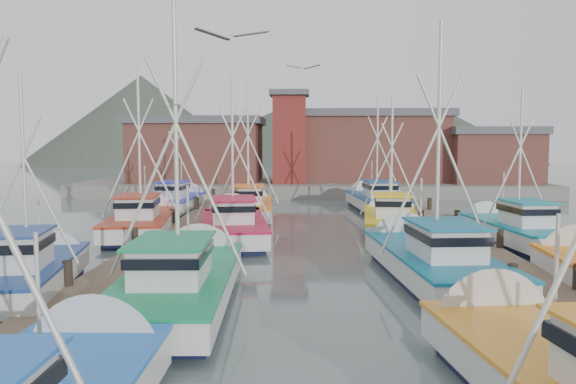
{
  "coord_description": "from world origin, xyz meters",
  "views": [
    {
      "loc": [
        -0.4,
        -19.32,
        4.93
      ],
      "look_at": [
        -1.28,
        7.26,
        2.6
      ],
      "focal_mm": 35.0,
      "sensor_mm": 36.0,
      "label": 1
    }
  ],
  "objects_px": {
    "boat_8": "(233,225)",
    "boat_12": "(249,207)",
    "lookout_tower": "(290,136)",
    "boat_4": "(183,281)"
  },
  "relations": [
    {
      "from": "boat_8",
      "to": "boat_12",
      "type": "relative_size",
      "value": 1.05
    },
    {
      "from": "boat_8",
      "to": "boat_12",
      "type": "bearing_deg",
      "value": 81.38
    },
    {
      "from": "lookout_tower",
      "to": "boat_8",
      "type": "distance_m",
      "value": 24.19
    },
    {
      "from": "boat_4",
      "to": "boat_12",
      "type": "xyz_separation_m",
      "value": [
        -0.02,
        19.79,
        -0.0
      ]
    },
    {
      "from": "lookout_tower",
      "to": "boat_12",
      "type": "relative_size",
      "value": 0.86
    },
    {
      "from": "lookout_tower",
      "to": "boat_8",
      "type": "bearing_deg",
      "value": -95.39
    },
    {
      "from": "lookout_tower",
      "to": "boat_12",
      "type": "xyz_separation_m",
      "value": [
        -2.22,
        -15.65,
        -4.87
      ]
    },
    {
      "from": "boat_8",
      "to": "boat_12",
      "type": "height_order",
      "value": "boat_12"
    },
    {
      "from": "boat_4",
      "to": "boat_12",
      "type": "height_order",
      "value": "boat_4"
    },
    {
      "from": "boat_4",
      "to": "boat_8",
      "type": "distance_m",
      "value": 11.85
    }
  ]
}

